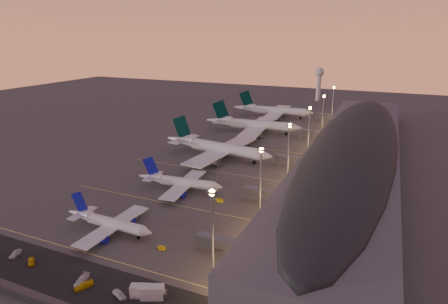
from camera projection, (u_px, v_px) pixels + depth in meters
ground at (175, 198)px, 151.36m from camera, size 700.00×700.00×0.00m
airliner_narrow_south at (109, 223)px, 125.28m from camera, size 34.78×30.97×12.46m
airliner_narrow_north at (180, 182)px, 158.79m from camera, size 38.60×34.63×13.78m
airliner_wide_near at (216, 148)px, 200.79m from camera, size 65.30×59.90×20.89m
airliner_wide_mid at (253, 125)px, 251.64m from camera, size 66.05×60.35×21.13m
airliner_wide_far at (273, 110)px, 298.87m from camera, size 64.41×58.74×20.61m
terminal_building at (355, 148)px, 188.28m from camera, size 56.35×255.00×17.46m
light_masts at (301, 129)px, 189.03m from camera, size 2.20×217.20×25.90m
radar_tower at (319, 79)px, 367.98m from camera, size 9.00×9.00×32.50m
service_lane at (69, 277)px, 102.46m from camera, size 260.00×16.00×0.01m
lane_markings at (216, 168)px, 186.29m from camera, size 90.00×180.36×0.00m
fence at (31, 301)px, 91.69m from camera, size 124.00×0.12×2.00m
baggage_tug_a at (160, 248)px, 115.49m from camera, size 3.45×1.67×1.00m
baggage_tug_b at (221, 248)px, 115.47m from camera, size 3.79×2.23×1.06m
baggage_tug_c at (219, 200)px, 148.58m from camera, size 4.33×3.12×1.21m
catering_truck_a at (154, 293)px, 93.62m from camera, size 6.80×4.83×3.58m
catering_truck_b at (142, 291)px, 94.31m from camera, size 6.25×4.16×3.28m
service_van_a at (15, 254)px, 111.81m from camera, size 3.20×4.91×1.55m
service_van_b at (31, 262)px, 108.09m from camera, size 4.30×3.95×1.42m
service_van_c at (82, 281)px, 99.57m from camera, size 3.67×6.06×1.64m
service_van_d at (83, 286)px, 97.71m from camera, size 4.06×5.42×1.46m
service_van_e at (119, 294)px, 94.34m from camera, size 4.97×3.48×1.57m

